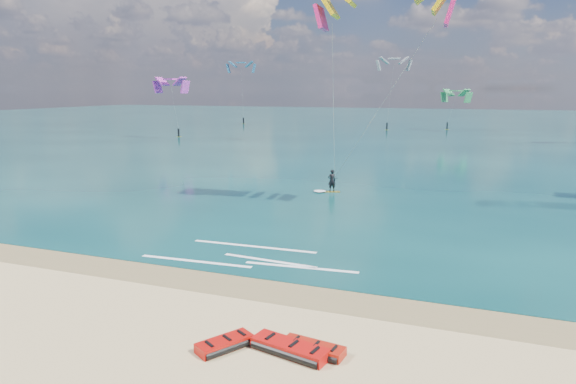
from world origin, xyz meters
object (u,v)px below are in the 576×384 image
at_px(packed_kite_right, 225,348).
at_px(packed_kite_left, 290,353).
at_px(kitesurfer_main, 356,88).
at_px(packed_kite_mid, 313,353).

bearing_deg(packed_kite_right, packed_kite_left, -46.70).
bearing_deg(packed_kite_left, kitesurfer_main, 110.72).
height_order(packed_kite_left, kitesurfer_main, kitesurfer_main).
xyz_separation_m(packed_kite_left, kitesurfer_main, (-3.09, 21.91, 8.13)).
relative_size(packed_kite_left, packed_kite_right, 1.36).
distance_m(packed_kite_mid, kitesurfer_main, 23.39).
bearing_deg(kitesurfer_main, packed_kite_mid, -97.37).
height_order(packed_kite_left, packed_kite_mid, packed_kite_left).
distance_m(packed_kite_left, packed_kite_right, 2.09).
distance_m(packed_kite_right, kitesurfer_main, 23.78).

